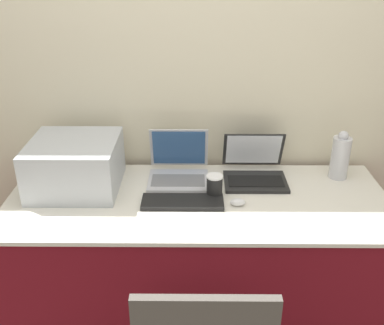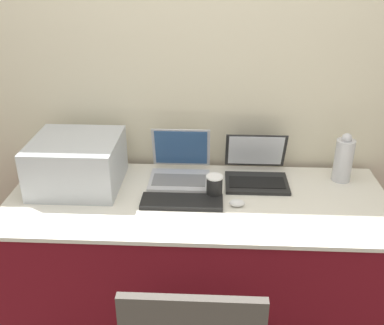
{
  "view_description": "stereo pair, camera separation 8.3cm",
  "coord_description": "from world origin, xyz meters",
  "views": [
    {
      "loc": [
        -0.02,
        -1.57,
        1.89
      ],
      "look_at": [
        -0.03,
        0.41,
        0.94
      ],
      "focal_mm": 42.0,
      "sensor_mm": 36.0,
      "label": 1
    },
    {
      "loc": [
        0.07,
        -1.57,
        1.89
      ],
      "look_at": [
        -0.03,
        0.41,
        0.94
      ],
      "focal_mm": 42.0,
      "sensor_mm": 36.0,
      "label": 2
    }
  ],
  "objects": [
    {
      "name": "laptop_right",
      "position": [
        0.3,
        0.59,
        0.81
      ],
      "size": [
        0.33,
        0.32,
        0.23
      ],
      "color": "black",
      "rests_on": "table"
    },
    {
      "name": "metal_pitcher",
      "position": [
        0.76,
        0.6,
        0.88
      ],
      "size": [
        0.1,
        0.1,
        0.27
      ],
      "color": "silver",
      "rests_on": "table"
    },
    {
      "name": "external_keyboard",
      "position": [
        -0.08,
        0.31,
        0.77
      ],
      "size": [
        0.4,
        0.14,
        0.02
      ],
      "color": "black",
      "rests_on": "table"
    },
    {
      "name": "mouse",
      "position": [
        0.19,
        0.3,
        0.78
      ],
      "size": [
        0.08,
        0.04,
        0.04
      ],
      "color": "silver",
      "rests_on": "table"
    },
    {
      "name": "coffee_cup",
      "position": [
        0.08,
        0.39,
        0.82
      ],
      "size": [
        0.08,
        0.08,
        0.12
      ],
      "color": "black",
      "rests_on": "table"
    },
    {
      "name": "table",
      "position": [
        0.0,
        0.37,
        0.38
      ],
      "size": [
        1.91,
        0.76,
        0.76
      ],
      "color": "maroon",
      "rests_on": "ground_plane"
    },
    {
      "name": "laptop_left",
      "position": [
        -0.11,
        0.59,
        0.81
      ],
      "size": [
        0.32,
        0.31,
        0.25
      ],
      "color": "#B7B7BC",
      "rests_on": "table"
    },
    {
      "name": "printer",
      "position": [
        -0.63,
        0.48,
        0.89
      ],
      "size": [
        0.44,
        0.43,
        0.26
      ],
      "color": "#B2B7BC",
      "rests_on": "table"
    },
    {
      "name": "wall_back",
      "position": [
        0.0,
        0.81,
        1.3
      ],
      "size": [
        8.0,
        0.05,
        2.6
      ],
      "color": "beige",
      "rests_on": "ground_plane"
    }
  ]
}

